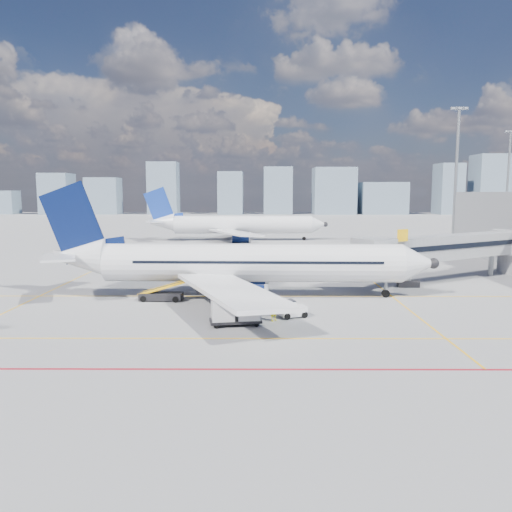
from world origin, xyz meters
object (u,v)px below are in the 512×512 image
(cargo_dolly, at_px, (235,310))
(baggage_tug, at_px, (292,309))
(main_aircraft, at_px, (236,263))
(second_aircraft, at_px, (235,225))
(belt_loader, at_px, (163,294))
(ramp_worker, at_px, (274,308))

(cargo_dolly, bearing_deg, baggage_tug, 18.68)
(main_aircraft, bearing_deg, baggage_tug, -57.63)
(main_aircraft, relative_size, second_aircraft, 0.99)
(baggage_tug, xyz_separation_m, belt_loader, (-11.52, 6.16, -0.09))
(main_aircraft, xyz_separation_m, baggage_tug, (4.82, -7.98, -2.54))
(second_aircraft, bearing_deg, ramp_worker, -86.43)
(cargo_dolly, bearing_deg, second_aircraft, 83.29)
(second_aircraft, distance_m, ramp_worker, 65.52)
(belt_loader, bearing_deg, ramp_worker, -31.98)
(baggage_tug, xyz_separation_m, cargo_dolly, (-4.40, -2.35, 0.47))
(cargo_dolly, xyz_separation_m, ramp_worker, (2.95, 1.27, -0.15))
(second_aircraft, relative_size, ramp_worker, 18.87)
(baggage_tug, height_order, cargo_dolly, cargo_dolly)
(main_aircraft, xyz_separation_m, second_aircraft, (-2.67, 56.15, 0.00))
(ramp_worker, bearing_deg, cargo_dolly, 153.51)
(second_aircraft, relative_size, belt_loader, 6.69)
(ramp_worker, bearing_deg, baggage_tug, -13.24)
(baggage_tug, distance_m, belt_loader, 13.06)
(main_aircraft, distance_m, belt_loader, 7.42)
(belt_loader, bearing_deg, second_aircraft, 89.74)
(main_aircraft, height_order, ramp_worker, main_aircraft)
(cargo_dolly, height_order, belt_loader, belt_loader)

